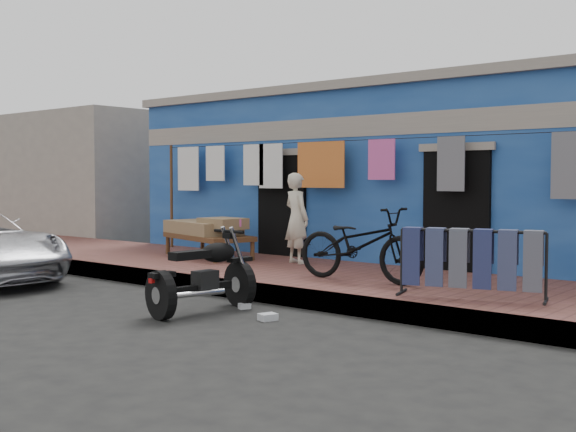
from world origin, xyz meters
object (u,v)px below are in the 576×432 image
at_px(motorcycle, 202,272).
at_px(jeans_rack, 471,262).
at_px(bicycle, 360,236).
at_px(seated_person, 297,218).
at_px(charpoy, 208,238).

relative_size(motorcycle, jeans_rack, 0.89).
bearing_deg(motorcycle, bicycle, 70.95).
bearing_deg(seated_person, charpoy, 25.74).
height_order(seated_person, bicycle, seated_person).
xyz_separation_m(bicycle, jeans_rack, (1.80, -0.32, -0.20)).
distance_m(charpoy, jeans_rack, 5.75).
bearing_deg(bicycle, motorcycle, 153.52).
bearing_deg(bicycle, charpoy, 75.63).
distance_m(seated_person, bicycle, 2.29).
relative_size(seated_person, jeans_rack, 0.84).
bearing_deg(jeans_rack, seated_person, 159.80).
height_order(motorcycle, jeans_rack, jeans_rack).
relative_size(bicycle, charpoy, 0.87).
bearing_deg(charpoy, motorcycle, -45.05).
bearing_deg(jeans_rack, motorcycle, -146.81).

